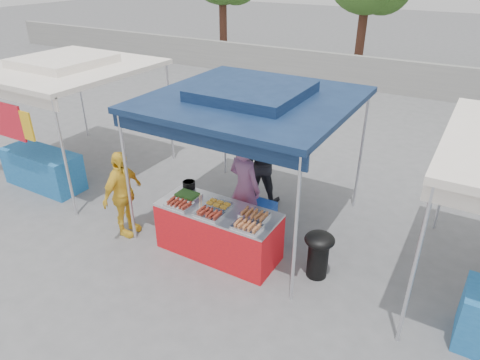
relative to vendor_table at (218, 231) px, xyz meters
The scene contains 20 objects.
ground_plane 0.44m from the vendor_table, 90.00° to the left, with size 80.00×80.00×0.00m, color slate.
back_wall 11.10m from the vendor_table, 90.00° to the left, with size 40.00×0.25×1.20m, color gray.
main_canopy 2.22m from the vendor_table, 90.00° to the left, with size 3.20×3.20×2.57m.
neighbor_stall_left 4.70m from the vendor_table, behind, with size 3.20×3.20×2.57m.
vendor_table is the anchor object (origin of this frame).
food_tray_fl 0.78m from the vendor_table, 157.63° to the right, with size 0.42×0.30×0.07m.
food_tray_fm 0.52m from the vendor_table, 90.79° to the right, with size 0.42×0.30×0.07m.
food_tray_fr 0.85m from the vendor_table, 19.72° to the right, with size 0.42×0.30×0.07m.
food_tray_bl 0.78m from the vendor_table, behind, with size 0.42×0.30×0.07m.
food_tray_bm 0.47m from the vendor_table, 114.06° to the left, with size 0.42×0.30×0.07m.
food_tray_br 0.77m from the vendor_table, ahead, with size 0.42×0.30×0.07m.
cooking_pot 1.00m from the vendor_table, 157.81° to the left, with size 0.22×0.22×0.13m, color black.
skewer_cup 0.54m from the vendor_table, 137.44° to the right, with size 0.07×0.07×0.09m, color silver.
wok_burner 1.65m from the vendor_table, ahead, with size 0.46×0.46×0.77m.
crate_left 0.90m from the vendor_table, 121.09° to the left, with size 0.46×0.33×0.28m, color #1646B6.
crate_right 0.90m from the vendor_table, 67.64° to the left, with size 0.54×0.38×0.33m, color #1646B6.
crate_stacked 0.86m from the vendor_table, 67.64° to the left, with size 0.54×0.38×0.32m, color #1646B6.
vendor_woman 0.90m from the vendor_table, 86.27° to the left, with size 0.64×0.42×1.76m, color #9A6291.
helper_man 1.96m from the vendor_table, 96.97° to the left, with size 0.82×0.64×1.70m, color black.
customer_person 1.79m from the vendor_table, 168.91° to the right, with size 0.92×0.38×1.57m, color yellow.
Camera 1 is at (3.23, -4.93, 4.40)m, focal length 32.00 mm.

